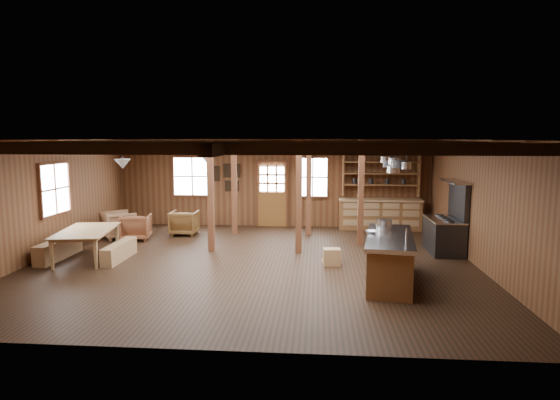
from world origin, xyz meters
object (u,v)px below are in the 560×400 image
(commercial_range, at_px, (446,229))
(dining_table, at_px, (89,245))
(armchair_b, at_px, (184,223))
(kitchen_island, at_px, (389,258))
(armchair_c, at_px, (119,225))
(armchair_a, at_px, (136,227))

(commercial_range, relative_size, dining_table, 0.91)
(commercial_range, xyz_separation_m, armchair_b, (-7.10, 1.59, -0.24))
(commercial_range, height_order, dining_table, commercial_range)
(kitchen_island, bearing_deg, commercial_range, 63.43)
(kitchen_island, xyz_separation_m, armchair_c, (-7.09, 3.56, -0.09))
(kitchen_island, relative_size, dining_table, 1.30)
(commercial_range, relative_size, armchair_b, 2.30)
(kitchen_island, height_order, armchair_a, kitchen_island)
(dining_table, height_order, armchair_a, armchair_a)
(kitchen_island, height_order, dining_table, kitchen_island)
(kitchen_island, relative_size, armchair_c, 3.07)
(commercial_range, xyz_separation_m, dining_table, (-8.55, -1.34, -0.25))
(dining_table, bearing_deg, kitchen_island, -109.83)
(kitchen_island, relative_size, commercial_range, 1.44)
(armchair_b, relative_size, armchair_c, 0.93)
(kitchen_island, height_order, armchair_b, kitchen_island)
(kitchen_island, bearing_deg, armchair_b, 150.29)
(armchair_a, relative_size, armchair_b, 1.01)
(armchair_c, bearing_deg, commercial_range, -136.79)
(kitchen_island, relative_size, armchair_b, 3.31)
(commercial_range, height_order, armchair_b, commercial_range)
(armchair_a, bearing_deg, kitchen_island, 142.03)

